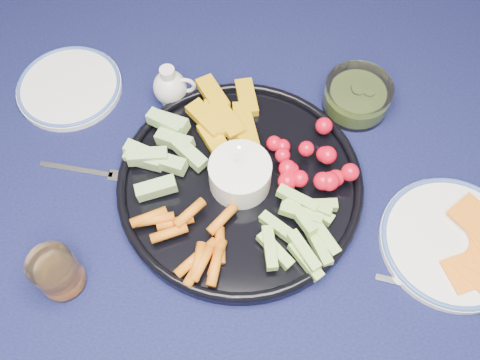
# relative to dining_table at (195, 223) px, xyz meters

# --- Properties ---
(dining_table) EXTENTS (1.67, 1.07, 0.75)m
(dining_table) POSITION_rel_dining_table_xyz_m (0.00, 0.00, 0.00)
(dining_table) COLOR #532F1B
(dining_table) RESTS_ON ground
(crudite_platter) EXTENTS (0.40, 0.40, 0.13)m
(crudite_platter) POSITION_rel_dining_table_xyz_m (0.08, 0.03, 0.11)
(crudite_platter) COLOR black
(crudite_platter) RESTS_ON dining_table
(creamer_pitcher) EXTENTS (0.08, 0.06, 0.08)m
(creamer_pitcher) POSITION_rel_dining_table_xyz_m (-0.06, 0.20, 0.12)
(creamer_pitcher) COLOR silver
(creamer_pitcher) RESTS_ON dining_table
(pickle_bowl) EXTENTS (0.12, 0.12, 0.06)m
(pickle_bowl) POSITION_rel_dining_table_xyz_m (0.27, 0.21, 0.11)
(pickle_bowl) COLOR white
(pickle_bowl) RESTS_ON dining_table
(cheese_plate) EXTENTS (0.22, 0.22, 0.03)m
(cheese_plate) POSITION_rel_dining_table_xyz_m (0.42, -0.05, 0.10)
(cheese_plate) COLOR white
(cheese_plate) RESTS_ON dining_table
(juice_tumbler) EXTENTS (0.07, 0.07, 0.08)m
(juice_tumbler) POSITION_rel_dining_table_xyz_m (-0.17, -0.15, 0.12)
(juice_tumbler) COLOR white
(juice_tumbler) RESTS_ON dining_table
(fork_left) EXTENTS (0.15, 0.03, 0.00)m
(fork_left) POSITION_rel_dining_table_xyz_m (-0.17, 0.04, 0.09)
(fork_left) COLOR silver
(fork_left) RESTS_ON dining_table
(fork_right) EXTENTS (0.16, 0.05, 0.00)m
(fork_right) POSITION_rel_dining_table_xyz_m (0.39, -0.13, 0.09)
(fork_right) COLOR silver
(fork_right) RESTS_ON dining_table
(side_plate_extra) EXTENTS (0.19, 0.19, 0.02)m
(side_plate_extra) POSITION_rel_dining_table_xyz_m (-0.25, 0.21, 0.10)
(side_plate_extra) COLOR white
(side_plate_extra) RESTS_ON dining_table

